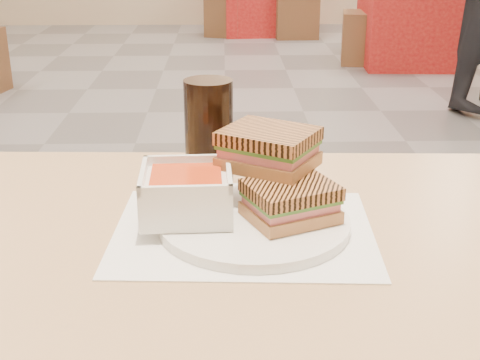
{
  "coord_description": "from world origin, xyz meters",
  "views": [
    {
      "loc": [
        -0.01,
        -2.83,
        1.15
      ],
      "look_at": [
        0.01,
        -2.0,
        0.82
      ],
      "focal_mm": 49.28,
      "sensor_mm": 36.0,
      "label": 1
    }
  ],
  "objects_px": {
    "bg_table_1": "(414,19)",
    "bg_chair_1l": "(365,38)",
    "bg_chair_2r": "(296,13)",
    "bg_chair_2l": "(226,16)",
    "cola_glass": "(209,131)",
    "panini_lower": "(290,201)",
    "plate": "(254,223)",
    "main_table": "(227,311)",
    "soup_bowl": "(187,194)"
  },
  "relations": [
    {
      "from": "plate",
      "to": "cola_glass",
      "type": "relative_size",
      "value": 1.58
    },
    {
      "from": "soup_bowl",
      "to": "bg_chair_2l",
      "type": "xyz_separation_m",
      "value": [
        0.08,
        6.21,
        -0.59
      ]
    },
    {
      "from": "bg_chair_2l",
      "to": "panini_lower",
      "type": "bearing_deg",
      "value": -89.43
    },
    {
      "from": "panini_lower",
      "to": "bg_table_1",
      "type": "relative_size",
      "value": 0.16
    },
    {
      "from": "bg_chair_1l",
      "to": "bg_table_1",
      "type": "bearing_deg",
      "value": -5.08
    },
    {
      "from": "bg_table_1",
      "to": "bg_chair_2l",
      "type": "distance_m",
      "value": 2.17
    },
    {
      "from": "panini_lower",
      "to": "bg_chair_2r",
      "type": "relative_size",
      "value": 0.29
    },
    {
      "from": "main_table",
      "to": "bg_chair_2l",
      "type": "distance_m",
      "value": 6.27
    },
    {
      "from": "bg_chair_1l",
      "to": "cola_glass",
      "type": "bearing_deg",
      "value": -104.96
    },
    {
      "from": "bg_chair_1l",
      "to": "bg_chair_2r",
      "type": "xyz_separation_m",
      "value": [
        -0.45,
        1.35,
        0.03
      ]
    },
    {
      "from": "panini_lower",
      "to": "bg_chair_1l",
      "type": "relative_size",
      "value": 0.33
    },
    {
      "from": "cola_glass",
      "to": "panini_lower",
      "type": "bearing_deg",
      "value": -58.98
    },
    {
      "from": "soup_bowl",
      "to": "panini_lower",
      "type": "distance_m",
      "value": 0.14
    },
    {
      "from": "cola_glass",
      "to": "bg_chair_2l",
      "type": "bearing_deg",
      "value": 89.5
    },
    {
      "from": "bg_table_1",
      "to": "bg_chair_2r",
      "type": "distance_m",
      "value": 1.62
    },
    {
      "from": "cola_glass",
      "to": "main_table",
      "type": "bearing_deg",
      "value": -83.19
    },
    {
      "from": "bg_chair_2r",
      "to": "plate",
      "type": "bearing_deg",
      "value": -96.66
    },
    {
      "from": "plate",
      "to": "bg_chair_2l",
      "type": "distance_m",
      "value": 6.25
    },
    {
      "from": "main_table",
      "to": "soup_bowl",
      "type": "xyz_separation_m",
      "value": [
        -0.05,
        0.04,
        0.16
      ]
    },
    {
      "from": "cola_glass",
      "to": "bg_table_1",
      "type": "distance_m",
      "value": 4.85
    },
    {
      "from": "plate",
      "to": "bg_chair_1l",
      "type": "height_order",
      "value": "plate"
    },
    {
      "from": "bg_chair_2l",
      "to": "bg_chair_2r",
      "type": "distance_m",
      "value": 0.74
    },
    {
      "from": "cola_glass",
      "to": "soup_bowl",
      "type": "bearing_deg",
      "value": -99.41
    },
    {
      "from": "panini_lower",
      "to": "plate",
      "type": "bearing_deg",
      "value": 177.09
    },
    {
      "from": "plate",
      "to": "bg_chair_1l",
      "type": "distance_m",
      "value": 4.94
    },
    {
      "from": "soup_bowl",
      "to": "main_table",
      "type": "bearing_deg",
      "value": -39.52
    },
    {
      "from": "main_table",
      "to": "panini_lower",
      "type": "relative_size",
      "value": 8.6
    },
    {
      "from": "main_table",
      "to": "bg_chair_1l",
      "type": "bearing_deg",
      "value": 75.98
    },
    {
      "from": "panini_lower",
      "to": "bg_chair_2l",
      "type": "relative_size",
      "value": 0.31
    },
    {
      "from": "panini_lower",
      "to": "bg_table_1",
      "type": "xyz_separation_m",
      "value": [
        1.51,
        4.74,
        -0.42
      ]
    },
    {
      "from": "panini_lower",
      "to": "cola_glass",
      "type": "bearing_deg",
      "value": 121.02
    },
    {
      "from": "plate",
      "to": "bg_table_1",
      "type": "xyz_separation_m",
      "value": [
        1.56,
        4.74,
        -0.39
      ]
    },
    {
      "from": "main_table",
      "to": "soup_bowl",
      "type": "distance_m",
      "value": 0.17
    },
    {
      "from": "panini_lower",
      "to": "cola_glass",
      "type": "relative_size",
      "value": 0.85
    },
    {
      "from": "soup_bowl",
      "to": "bg_chair_2r",
      "type": "distance_m",
      "value": 6.18
    },
    {
      "from": "main_table",
      "to": "plate",
      "type": "xyz_separation_m",
      "value": [
        0.04,
        0.03,
        0.12
      ]
    },
    {
      "from": "cola_glass",
      "to": "bg_chair_2r",
      "type": "bearing_deg",
      "value": 82.52
    },
    {
      "from": "bg_table_1",
      "to": "main_table",
      "type": "bearing_deg",
      "value": -108.51
    },
    {
      "from": "cola_glass",
      "to": "bg_chair_1l",
      "type": "bearing_deg",
      "value": 75.04
    },
    {
      "from": "panini_lower",
      "to": "cola_glass",
      "type": "height_order",
      "value": "cola_glass"
    },
    {
      "from": "bg_chair_2l",
      "to": "bg_table_1",
      "type": "bearing_deg",
      "value": -43.56
    },
    {
      "from": "plate",
      "to": "bg_chair_2r",
      "type": "height_order",
      "value": "plate"
    },
    {
      "from": "bg_table_1",
      "to": "bg_chair_2l",
      "type": "xyz_separation_m",
      "value": [
        -1.57,
        1.49,
        -0.17
      ]
    },
    {
      "from": "soup_bowl",
      "to": "panini_lower",
      "type": "bearing_deg",
      "value": -7.28
    },
    {
      "from": "cola_glass",
      "to": "bg_chair_1l",
      "type": "xyz_separation_m",
      "value": [
        1.22,
        4.59,
        -0.62
      ]
    },
    {
      "from": "soup_bowl",
      "to": "bg_chair_2l",
      "type": "bearing_deg",
      "value": 89.25
    },
    {
      "from": "bg_table_1",
      "to": "bg_chair_1l",
      "type": "relative_size",
      "value": 2.02
    },
    {
      "from": "plate",
      "to": "cola_glass",
      "type": "distance_m",
      "value": 0.21
    },
    {
      "from": "soup_bowl",
      "to": "plate",
      "type": "bearing_deg",
      "value": -9.55
    },
    {
      "from": "soup_bowl",
      "to": "bg_chair_2r",
      "type": "height_order",
      "value": "soup_bowl"
    }
  ]
}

